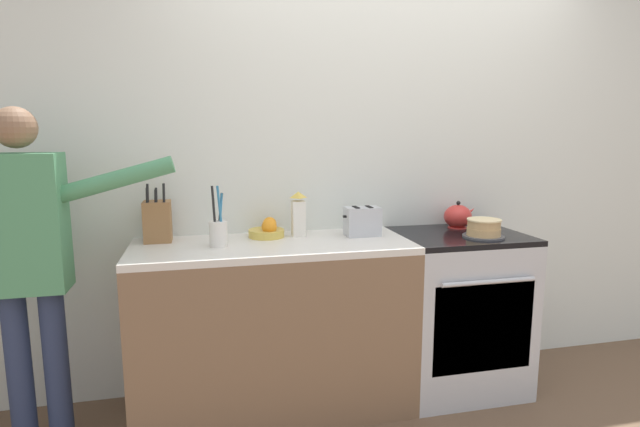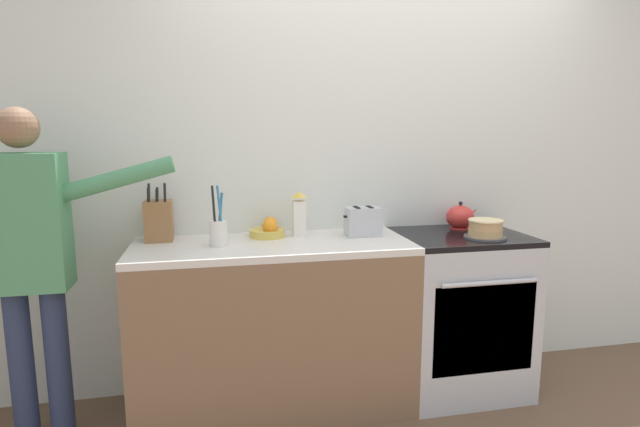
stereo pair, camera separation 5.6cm
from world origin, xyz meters
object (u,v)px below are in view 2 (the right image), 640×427
object	(u,v)px
layer_cake	(485,229)
fruit_bowl	(268,230)
tea_kettle	(460,217)
stove_range	(458,312)
person_baker	(31,250)
knife_block	(159,220)
toaster	(363,222)
milk_carton	(299,215)
utensil_crock	(218,231)

from	to	relation	value
layer_cake	fruit_bowl	size ratio (longest dim) A/B	1.15
tea_kettle	fruit_bowl	bearing A→B (deg)	-179.94
stove_range	tea_kettle	world-z (taller)	tea_kettle
person_baker	fruit_bowl	bearing A→B (deg)	8.29
layer_cake	person_baker	size ratio (longest dim) A/B	0.14
layer_cake	knife_block	world-z (taller)	knife_block
stove_range	layer_cake	world-z (taller)	layer_cake
stove_range	knife_block	size ratio (longest dim) A/B	2.97
toaster	milk_carton	size ratio (longest dim) A/B	0.83
utensil_crock	person_baker	distance (m)	0.85
tea_kettle	person_baker	bearing A→B (deg)	-174.43
fruit_bowl	utensil_crock	bearing A→B (deg)	-147.33
knife_block	utensil_crock	bearing A→B (deg)	-32.12
tea_kettle	person_baker	size ratio (longest dim) A/B	0.13
utensil_crock	tea_kettle	bearing A→B (deg)	7.00
knife_block	utensil_crock	xyz separation A→B (m)	(0.31, -0.19, -0.03)
knife_block	fruit_bowl	bearing A→B (deg)	-1.89
tea_kettle	milk_carton	xyz separation A→B (m)	(-0.98, -0.01, 0.05)
tea_kettle	person_baker	xyz separation A→B (m)	(-2.26, -0.22, -0.03)
layer_cake	fruit_bowl	xyz separation A→B (m)	(-1.15, 0.28, -0.01)
tea_kettle	toaster	size ratio (longest dim) A/B	0.98
tea_kettle	utensil_crock	xyz separation A→B (m)	(-1.42, -0.17, 0.01)
utensil_crock	knife_block	bearing A→B (deg)	147.88
knife_block	utensil_crock	world-z (taller)	same
fruit_bowl	tea_kettle	bearing A→B (deg)	0.06
utensil_crock	stove_range	bearing A→B (deg)	0.60
stove_range	utensil_crock	size ratio (longest dim) A/B	2.97
person_baker	layer_cake	bearing A→B (deg)	-4.32
milk_carton	knife_block	bearing A→B (deg)	177.49
stove_range	knife_block	bearing A→B (deg)	173.87
milk_carton	person_baker	size ratio (longest dim) A/B	0.15
fruit_bowl	toaster	world-z (taller)	toaster
knife_block	fruit_bowl	xyz separation A→B (m)	(0.57, -0.02, -0.07)
stove_range	tea_kettle	size ratio (longest dim) A/B	4.59
layer_cake	knife_block	distance (m)	1.75
fruit_bowl	person_baker	world-z (taller)	person_baker
knife_block	toaster	distance (m)	1.10
stove_range	fruit_bowl	xyz separation A→B (m)	(-1.08, 0.16, 0.50)
milk_carton	person_baker	bearing A→B (deg)	-170.91
utensil_crock	milk_carton	bearing A→B (deg)	19.89
layer_cake	person_baker	distance (m)	2.27
layer_cake	knife_block	xyz separation A→B (m)	(-1.72, 0.30, 0.06)
tea_kettle	fruit_bowl	xyz separation A→B (m)	(-1.15, -0.00, -0.03)
stove_range	milk_carton	world-z (taller)	milk_carton
utensil_crock	toaster	distance (m)	0.79
stove_range	fruit_bowl	distance (m)	1.20
knife_block	person_baker	bearing A→B (deg)	-156.30
toaster	knife_block	bearing A→B (deg)	174.68
stove_range	utensil_crock	bearing A→B (deg)	-179.40
toaster	person_baker	xyz separation A→B (m)	(-1.63, -0.14, -0.05)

